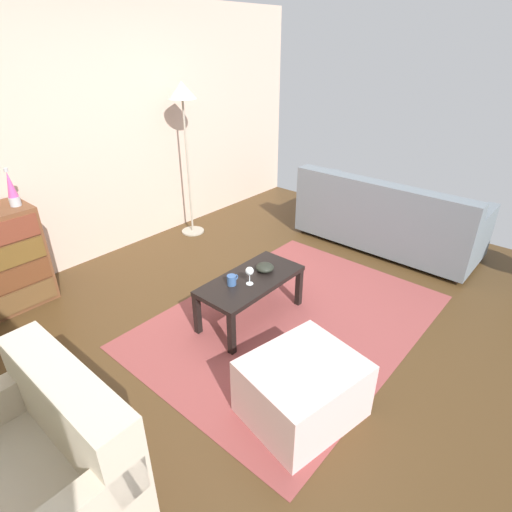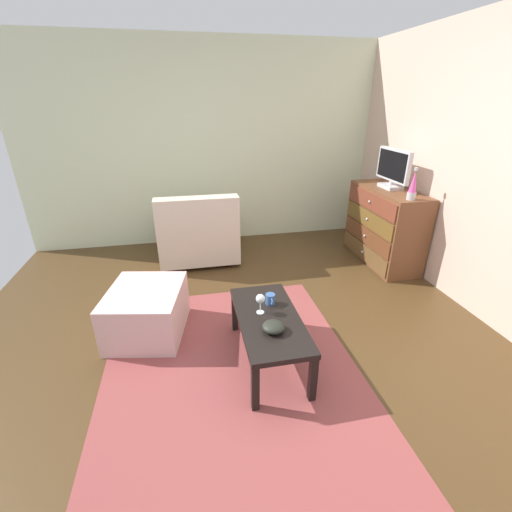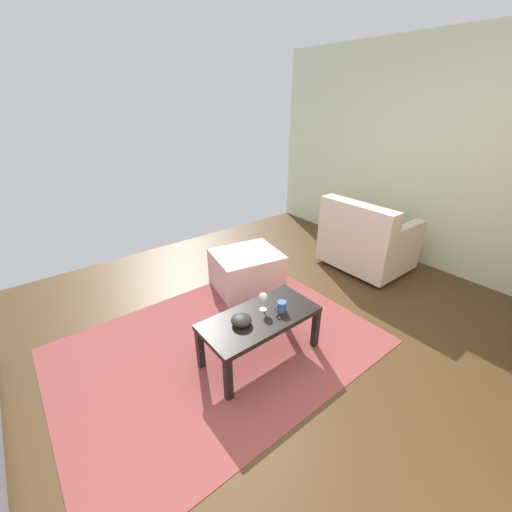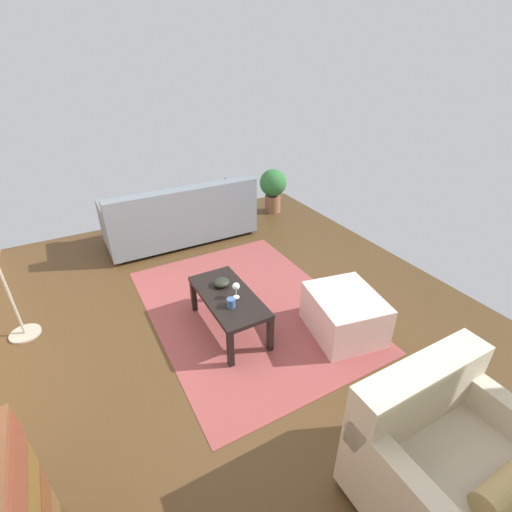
{
  "view_description": "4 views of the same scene",
  "coord_description": "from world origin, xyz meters",
  "views": [
    {
      "loc": [
        -2.2,
        -1.86,
        2.19
      ],
      "look_at": [
        -0.17,
        -0.11,
        0.76
      ],
      "focal_mm": 28.65,
      "sensor_mm": 36.0,
      "label": 1
    },
    {
      "loc": [
        2.08,
        -0.43,
        1.88
      ],
      "look_at": [
        0.1,
        -0.02,
        0.96
      ],
      "focal_mm": 24.26,
      "sensor_mm": 36.0,
      "label": 2
    },
    {
      "loc": [
        1.28,
        1.68,
        1.93
      ],
      "look_at": [
        -0.1,
        -0.08,
        0.82
      ],
      "focal_mm": 22.46,
      "sensor_mm": 36.0,
      "label": 3
    },
    {
      "loc": [
        -2.56,
        1.22,
        2.41
      ],
      "look_at": [
        -0.12,
        -0.13,
        0.82
      ],
      "focal_mm": 25.63,
      "sensor_mm": 36.0,
      "label": 4
    }
  ],
  "objects": [
    {
      "name": "potted_plant",
      "position": [
        2.35,
        -1.82,
        0.43
      ],
      "size": [
        0.44,
        0.44,
        0.72
      ],
      "color": "brown",
      "rests_on": "ground_plane"
    },
    {
      "name": "mug",
      "position": [
        -0.17,
        0.15,
        0.45
      ],
      "size": [
        0.11,
        0.08,
        0.08
      ],
      "color": "#375A92",
      "rests_on": "coffee_table"
    },
    {
      "name": "wine_glass",
      "position": [
        -0.07,
        0.05,
        0.52
      ],
      "size": [
        0.07,
        0.07,
        0.16
      ],
      "color": "silver",
      "rests_on": "coffee_table"
    },
    {
      "name": "bowl_decorative",
      "position": [
        0.17,
        0.09,
        0.44
      ],
      "size": [
        0.16,
        0.16,
        0.07
      ],
      "primitive_type": "ellipsoid",
      "color": "black",
      "rests_on": "coffee_table"
    },
    {
      "name": "coffee_table",
      "position": [
        -0.0,
        0.1,
        0.35
      ],
      "size": [
        0.95,
        0.45,
        0.4
      ],
      "color": "black",
      "rests_on": "ground_plane"
    },
    {
      "name": "ground_plane",
      "position": [
        0.0,
        0.0,
        -0.03
      ],
      "size": [
        6.0,
        4.94,
        0.05
      ],
      "primitive_type": "cube",
      "color": "#493219"
    },
    {
      "name": "ottoman",
      "position": [
        -0.57,
        -0.84,
        0.21
      ],
      "size": [
        0.8,
        0.72,
        0.42
      ],
      "primitive_type": "cube",
      "rotation": [
        0.0,
        0.0,
        -0.19
      ],
      "color": "beige",
      "rests_on": "ground_plane"
    },
    {
      "name": "area_rug",
      "position": [
        0.2,
        -0.2,
        0.0
      ],
      "size": [
        2.6,
        1.9,
        0.01
      ],
      "primitive_type": "cube",
      "color": "brown",
      "rests_on": "ground_plane"
    },
    {
      "name": "armchair",
      "position": [
        -2.0,
        -0.32,
        0.36
      ],
      "size": [
        0.8,
        0.95,
        0.88
      ],
      "color": "#332319",
      "rests_on": "ground_plane"
    },
    {
      "name": "couch_large",
      "position": [
        2.09,
        -0.15,
        0.34
      ],
      "size": [
        0.85,
        2.04,
        0.84
      ],
      "color": "#332319",
      "rests_on": "ground_plane"
    }
  ]
}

